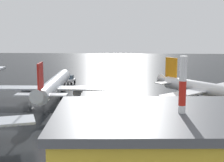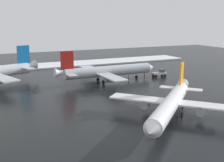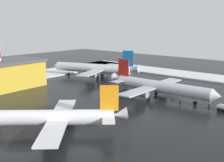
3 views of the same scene
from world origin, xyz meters
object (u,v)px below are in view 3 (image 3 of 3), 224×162
at_px(airplane_parked_portside, 95,68).
at_px(cargo_hangar, 1,75).
at_px(airplane_far_rear, 49,117).
at_px(ground_crew_near_tug, 209,103).
at_px(antenna_mast, 0,66).
at_px(airplane_parked_starboard, 159,87).
at_px(ground_crew_beside_wing, 180,100).

height_order(airplane_parked_portside, cargo_hangar, airplane_parked_portside).
relative_size(airplane_far_rear, ground_crew_near_tug, 14.43).
height_order(ground_crew_near_tug, cargo_hangar, cargo_hangar).
bearing_deg(antenna_mast, airplane_parked_starboard, 117.04).
bearing_deg(cargo_hangar, airplane_parked_starboard, 113.92).
bearing_deg(ground_crew_beside_wing, airplane_far_rear, -16.53).
bearing_deg(airplane_far_rear, airplane_parked_starboard, -136.10).
bearing_deg(airplane_parked_portside, antenna_mast, 54.33).
distance_m(airplane_parked_portside, ground_crew_beside_wing, 42.73).
height_order(airplane_far_rear, cargo_hangar, airplane_far_rear).
xyz_separation_m(airplane_far_rear, cargo_hangar, (-12.61, -41.09, 1.44)).
xyz_separation_m(ground_crew_beside_wing, ground_crew_near_tug, (-1.84, 6.87, 0.00)).
bearing_deg(ground_crew_beside_wing, antenna_mast, -68.28).
height_order(airplane_parked_starboard, airplane_parked_portside, airplane_parked_portside).
relative_size(ground_crew_beside_wing, ground_crew_near_tug, 1.00).
distance_m(ground_crew_beside_wing, antenna_mast, 55.16).
height_order(airplane_parked_starboard, ground_crew_beside_wing, airplane_parked_starboard).
relative_size(airplane_parked_portside, cargo_hangar, 1.34).
xyz_separation_m(airplane_parked_portside, cargo_hangar, (32.31, -9.27, 0.94)).
xyz_separation_m(airplane_far_rear, antenna_mast, (-12.64, -41.17, 4.17)).
bearing_deg(ground_crew_near_tug, airplane_parked_starboard, -123.51).
relative_size(ground_crew_near_tug, antenna_mast, 0.12).
xyz_separation_m(airplane_far_rear, ground_crew_beside_wing, (-33.84, 9.38, -2.03)).
distance_m(ground_crew_near_tug, antenna_mast, 62.18).
relative_size(ground_crew_beside_wing, cargo_hangar, 0.07).
bearing_deg(ground_crew_beside_wing, cargo_hangar, -68.22).
bearing_deg(cargo_hangar, airplane_parked_portside, 160.80).
bearing_deg(cargo_hangar, ground_crew_near_tug, 108.74).
height_order(airplane_parked_portside, antenna_mast, antenna_mast).
height_order(airplane_far_rear, ground_crew_beside_wing, airplane_far_rear).
bearing_deg(antenna_mast, cargo_hangar, 68.64).
bearing_deg(airplane_far_rear, airplane_parked_portside, -96.89).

